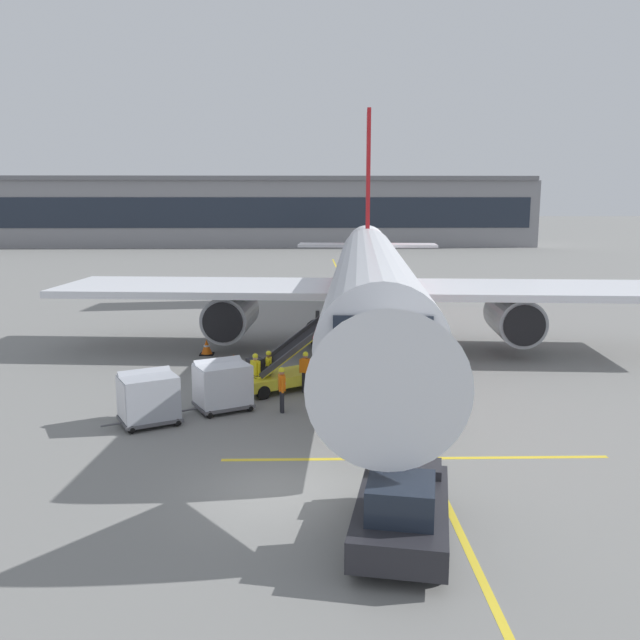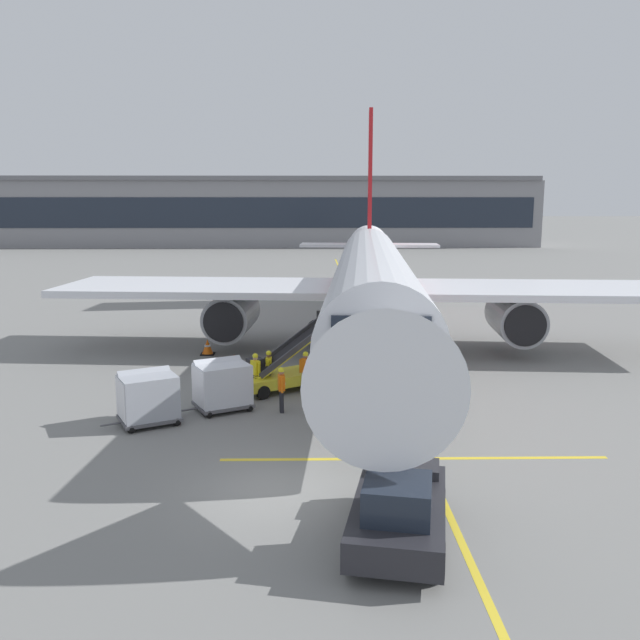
% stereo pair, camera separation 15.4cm
% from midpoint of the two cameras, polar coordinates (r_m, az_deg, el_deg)
% --- Properties ---
extents(ground_plane, '(600.00, 600.00, 0.00)m').
position_cam_midpoint_polar(ground_plane, '(18.87, -3.28, -14.43)').
color(ground_plane, slate).
extents(parked_airplane, '(33.05, 42.82, 14.43)m').
position_cam_midpoint_polar(parked_airplane, '(34.93, 4.61, 3.45)').
color(parked_airplane, silver).
rests_on(parked_airplane, ground).
extents(belt_loader, '(4.98, 3.84, 3.39)m').
position_cam_midpoint_polar(belt_loader, '(27.96, -2.97, -4.14)').
color(belt_loader, gold).
rests_on(belt_loader, ground).
extents(baggage_cart_lead, '(2.78, 2.34, 1.91)m').
position_cam_midpoint_polar(baggage_cart_lead, '(25.53, -8.25, -5.45)').
color(baggage_cart_lead, '#515156').
rests_on(baggage_cart_lead, ground).
extents(baggage_cart_second, '(2.78, 2.34, 1.91)m').
position_cam_midpoint_polar(baggage_cart_second, '(24.47, -14.39, -6.38)').
color(baggage_cart_second, '#515156').
rests_on(baggage_cart_second, ground).
extents(pushback_tug, '(2.93, 4.73, 1.83)m').
position_cam_midpoint_polar(pushback_tug, '(16.07, 7.08, -15.86)').
color(pushback_tug, '#232328').
rests_on(pushback_tug, ground).
extents(ground_crew_by_loader, '(0.25, 0.57, 1.74)m').
position_cam_midpoint_polar(ground_crew_by_loader, '(27.67, -4.25, -4.14)').
color(ground_crew_by_loader, '#333847').
rests_on(ground_crew_by_loader, ground).
extents(ground_crew_by_carts, '(0.30, 0.56, 1.74)m').
position_cam_midpoint_polar(ground_crew_by_carts, '(24.98, -3.15, -5.72)').
color(ground_crew_by_carts, black).
rests_on(ground_crew_by_carts, ground).
extents(ground_crew_marshaller, '(0.43, 0.45, 1.74)m').
position_cam_midpoint_polar(ground_crew_marshaller, '(27.23, -5.39, -4.40)').
color(ground_crew_marshaller, '#333847').
rests_on(ground_crew_marshaller, ground).
extents(ground_crew_wingwalker, '(0.52, 0.39, 1.74)m').
position_cam_midpoint_polar(ground_crew_wingwalker, '(27.44, -1.09, -4.24)').
color(ground_crew_wingwalker, black).
rests_on(ground_crew_wingwalker, ground).
extents(safety_cone_engine_keepout, '(0.62, 0.62, 0.70)m').
position_cam_midpoint_polar(safety_cone_engine_keepout, '(30.97, -9.81, -3.95)').
color(safety_cone_engine_keepout, black).
rests_on(safety_cone_engine_keepout, ground).
extents(safety_cone_wingtip, '(0.64, 0.64, 0.72)m').
position_cam_midpoint_polar(safety_cone_wingtip, '(31.53, -7.22, -3.60)').
color(safety_cone_wingtip, black).
rests_on(safety_cone_wingtip, ground).
extents(safety_cone_nose_mark, '(0.71, 0.71, 0.80)m').
position_cam_midpoint_polar(safety_cone_nose_mark, '(34.75, -9.51, -2.30)').
color(safety_cone_nose_mark, black).
rests_on(safety_cone_nose_mark, ground).
extents(apron_guidance_line_lead_in, '(0.20, 110.00, 0.01)m').
position_cam_midpoint_polar(apron_guidance_line_lead_in, '(34.86, 5.05, -2.80)').
color(apron_guidance_line_lead_in, yellow).
rests_on(apron_guidance_line_lead_in, ground).
extents(apron_guidance_line_stop_bar, '(12.00, 0.20, 0.01)m').
position_cam_midpoint_polar(apron_guidance_line_stop_bar, '(21.16, 8.31, -11.69)').
color(apron_guidance_line_stop_bar, yellow).
rests_on(apron_guidance_line_stop_bar, ground).
extents(terminal_building, '(107.34, 20.09, 11.65)m').
position_cam_midpoint_polar(terminal_building, '(120.37, -8.27, 9.21)').
color(terminal_building, gray).
rests_on(terminal_building, ground).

